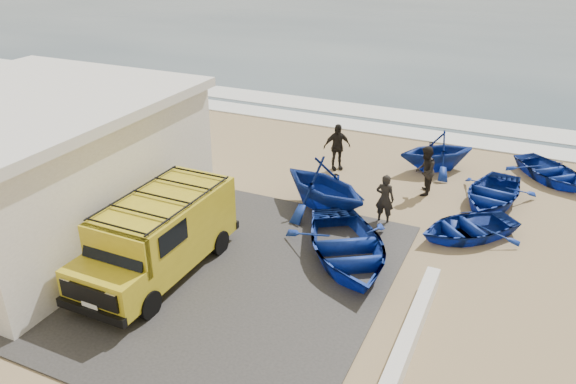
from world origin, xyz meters
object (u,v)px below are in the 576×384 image
(boat_far_right, at_px, (551,172))
(fisherman_front, at_px, (385,199))
(building, at_px, (25,164))
(boat_near_right, at_px, (467,227))
(parapet, at_px, (406,344))
(fisherman_middle, at_px, (425,171))
(boat_mid_right, at_px, (492,193))
(boat_near_left, at_px, (347,247))
(fisherman_back, at_px, (337,147))
(van, at_px, (159,234))
(boat_far_left, at_px, (437,151))
(boat_mid_left, at_px, (324,185))

(boat_far_right, height_order, fisherman_front, fisherman_front)
(building, relative_size, boat_near_right, 2.85)
(parapet, height_order, fisherman_middle, fisherman_middle)
(boat_mid_right, xyz_separation_m, fisherman_front, (-3.09, -2.96, 0.48))
(boat_near_left, bearing_deg, fisherman_back, 80.21)
(van, height_order, fisherman_front, van)
(boat_mid_right, distance_m, fisherman_middle, 2.44)
(boat_near_left, xyz_separation_m, fisherman_back, (-2.65, 6.34, 0.48))
(fisherman_front, bearing_deg, boat_far_left, -95.78)
(parapet, relative_size, boat_far_left, 1.94)
(boat_far_left, bearing_deg, boat_far_right, 62.95)
(boat_mid_left, height_order, boat_mid_right, boat_mid_left)
(boat_near_left, bearing_deg, boat_far_left, 50.27)
(parapet, xyz_separation_m, boat_far_right, (2.70, 11.94, 0.08))
(van, bearing_deg, boat_near_left, 31.48)
(boat_near_left, bearing_deg, boat_mid_right, 26.63)
(boat_near_left, height_order, boat_near_right, boat_near_left)
(fisherman_middle, bearing_deg, building, -59.09)
(building, relative_size, boat_mid_left, 2.60)
(fisherman_back, bearing_deg, fisherman_middle, -51.61)
(boat_far_right, bearing_deg, boat_mid_left, 179.39)
(boat_mid_right, relative_size, fisherman_back, 1.91)
(parapet, xyz_separation_m, boat_mid_right, (0.86, 8.92, 0.10))
(van, distance_m, fisherman_front, 7.35)
(boat_mid_right, bearing_deg, boat_near_left, -112.40)
(boat_mid_left, bearing_deg, parapet, -118.43)
(van, bearing_deg, fisherman_back, 78.73)
(parapet, bearing_deg, fisherman_middle, 99.88)
(boat_far_left, bearing_deg, fisherman_front, -45.67)
(boat_near_right, bearing_deg, fisherman_middle, 173.63)
(boat_far_left, height_order, boat_far_right, boat_far_left)
(boat_near_left, height_order, boat_far_right, boat_near_left)
(boat_far_right, distance_m, fisherman_back, 8.28)
(fisherman_front, bearing_deg, van, 49.99)
(parapet, height_order, fisherman_front, fisherman_front)
(boat_near_right, distance_m, fisherman_middle, 3.28)
(van, distance_m, boat_near_left, 5.36)
(fisherman_front, distance_m, fisherman_middle, 2.80)
(boat_far_right, height_order, fisherman_back, fisherman_back)
(boat_far_right, height_order, fisherman_middle, fisherman_middle)
(parapet, bearing_deg, boat_far_left, 97.96)
(boat_far_right, relative_size, fisherman_back, 1.79)
(fisherman_back, bearing_deg, boat_mid_left, -115.10)
(fisherman_middle, height_order, fisherman_back, fisherman_back)
(boat_near_left, xyz_separation_m, fisherman_middle, (1.05, 5.46, 0.45))
(boat_mid_right, height_order, boat_far_right, boat_mid_right)
(boat_far_left, xyz_separation_m, boat_far_right, (4.25, 0.83, -0.46))
(boat_far_right, bearing_deg, parapet, -143.73)
(boat_near_left, bearing_deg, fisherman_middle, 46.62)
(boat_near_right, bearing_deg, building, -112.03)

